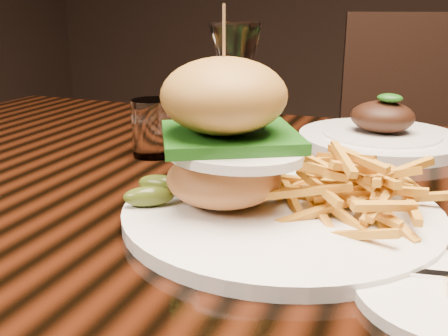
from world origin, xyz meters
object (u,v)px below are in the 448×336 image
(wine_glass, at_px, (236,63))
(far_dish, at_px, (381,135))
(chair_far, at_px, (425,167))
(burger_plate, at_px, (273,168))
(dining_table, at_px, (302,248))

(wine_glass, xyz_separation_m, far_dish, (0.18, 0.19, -0.13))
(wine_glass, distance_m, far_dish, 0.30)
(far_dish, distance_m, chair_far, 0.67)
(wine_glass, bearing_deg, far_dish, 46.86)
(burger_plate, distance_m, far_dish, 0.37)
(wine_glass, height_order, chair_far, chair_far)
(dining_table, distance_m, wine_glass, 0.26)
(dining_table, xyz_separation_m, far_dish, (0.07, 0.26, 0.09))
(burger_plate, bearing_deg, chair_far, 63.88)
(chair_far, bearing_deg, wine_glass, -120.93)
(wine_glass, bearing_deg, chair_far, 72.21)
(burger_plate, bearing_deg, far_dish, 60.60)
(dining_table, xyz_separation_m, chair_far, (0.15, 0.89, -0.13))
(burger_plate, xyz_separation_m, chair_far, (0.16, 0.99, -0.27))
(dining_table, distance_m, chair_far, 0.91)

